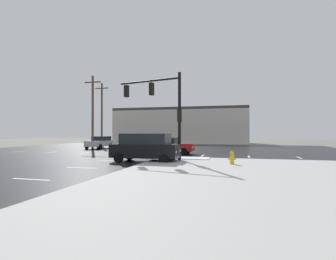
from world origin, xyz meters
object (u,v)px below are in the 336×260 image
Objects in this scene: traffic_signal_mast at (162,103)px; utility_pole_far at (93,111)px; suv_black at (146,147)px; fire_hydrant at (232,158)px; sedan_silver at (100,142)px; utility_pole_distant at (102,113)px; sedan_red at (169,145)px.

traffic_signal_mast is 16.68m from utility_pole_far.
utility_pole_far is at bearing 133.36° from suv_black.
traffic_signal_mast is 7.97× the size of fire_hydrant.
fire_hydrant is at bearing 47.83° from sedan_silver.
utility_pole_distant is (-15.03, 18.57, 0.78)m from traffic_signal_mast.
fire_hydrant is 10.14m from sedan_red.
utility_pole_distant reaches higher than sedan_silver.
suv_black is at bearing 172.77° from fire_hydrant.
sedan_silver is at bearing 53.62° from utility_pole_far.
sedan_silver is at bearing -31.93° from traffic_signal_mast.
suv_black is at bearing -54.38° from utility_pole_distant.
sedan_silver is (-10.68, 5.81, 0.00)m from sedan_red.
utility_pole_far reaches higher than sedan_silver.
utility_pole_far is at bearing -69.83° from utility_pole_distant.
traffic_signal_mast reaches higher than fire_hydrant.
utility_pole_far is (-17.41, 13.08, 4.33)m from fire_hydrant.
utility_pole_far is 7.84m from utility_pole_distant.
sedan_red is 0.94× the size of suv_black.
utility_pole_distant is at bearing 134.54° from fire_hydrant.
utility_pole_far reaches higher than suv_black.
sedan_silver is 16.99m from suv_black.
sedan_red is at bearing 58.77° from sedan_silver.
utility_pole_far reaches higher than fire_hydrant.
utility_pole_far reaches higher than sedan_red.
suv_black is (-0.93, -1.10, -3.25)m from traffic_signal_mast.
utility_pole_distant is (-2.70, 7.35, 0.26)m from utility_pole_far.
fire_hydrant is 6.09m from suv_black.
suv_black is at bearing 36.84° from sedan_silver.
fire_hydrant is 0.08× the size of utility_pole_distant.
suv_black reaches higher than sedan_silver.
utility_pole_far is 0.95× the size of utility_pole_distant.
suv_black reaches higher than sedan_red.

